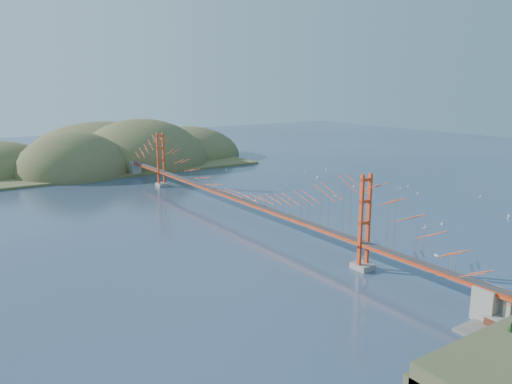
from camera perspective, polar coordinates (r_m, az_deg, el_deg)
ground at (r=84.72m, az=-2.62°, el=-2.72°), size 320.00×320.00×0.00m
bridge at (r=83.34m, az=-2.73°, el=1.97°), size 2.20×94.40×12.00m
promontory at (r=52.26m, az=27.15°, el=-13.79°), size 9.00×6.00×0.24m
fort at (r=52.65m, az=26.75°, el=-12.90°), size 3.70×2.30×1.75m
far_headlands at (r=147.18m, az=-15.88°, el=3.25°), size 84.00×58.00×25.00m
sailboat_1 at (r=110.01m, az=3.59°, el=0.84°), size 0.53×0.53×0.57m
sailboat_8 at (r=125.32m, az=5.56°, el=2.22°), size 0.64×0.64×0.67m
sailboat_14 at (r=84.49m, az=11.75°, el=-2.91°), size 0.59×0.59×0.63m
sailboat_9 at (r=110.58m, az=11.11°, el=0.69°), size 0.52×0.54×0.60m
sailboat_7 at (r=118.95m, az=7.01°, el=1.65°), size 0.56×0.47×0.65m
sailboat_5 at (r=108.13m, az=24.25°, el=-0.43°), size 0.56×0.56×0.62m
sailboat_10 at (r=69.42m, az=19.92°, el=-6.74°), size 0.51×0.61×0.71m
sailboat_6 at (r=81.68m, az=18.72°, el=-3.83°), size 0.65×0.65×0.68m
sailboat_17 at (r=130.08m, az=7.96°, el=2.53°), size 0.55×0.55×0.62m
sailboat_3 at (r=95.18m, az=-0.05°, el=-0.93°), size 0.61×0.61×0.64m
sailboat_11 at (r=113.23m, az=17.00°, el=0.65°), size 0.57×0.57×0.60m
sailboat_15 at (r=129.18m, az=-3.41°, el=2.56°), size 0.62×0.62×0.65m
sailboat_2 at (r=93.37m, az=26.89°, el=-2.55°), size 0.58×0.48×0.68m
sailboat_4 at (r=110.46m, az=16.18°, el=0.43°), size 0.67×0.67×0.70m
sailboat_16 at (r=100.39m, az=9.00°, el=-0.39°), size 0.64×0.64×0.67m
sailboat_13 at (r=106.64m, az=17.99°, el=-0.10°), size 0.59×0.59×0.63m
sailboat_extra_0 at (r=84.67m, az=20.49°, el=-3.40°), size 0.65×0.65×0.68m
sailboat_extra_1 at (r=110.49m, az=15.78°, el=0.45°), size 0.55×0.55×0.57m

